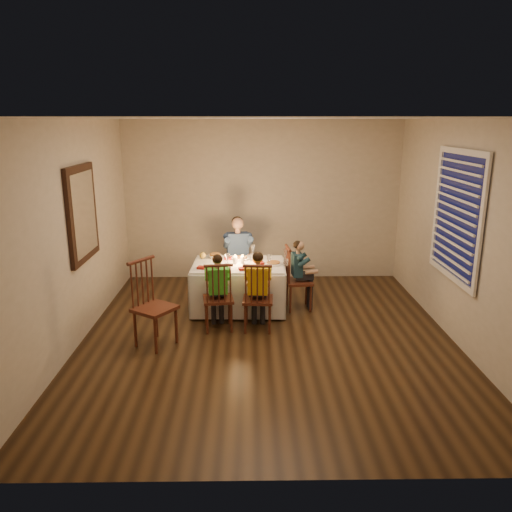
{
  "coord_description": "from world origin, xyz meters",
  "views": [
    {
      "loc": [
        -0.22,
        -5.62,
        2.58
      ],
      "look_at": [
        -0.14,
        0.15,
        1.0
      ],
      "focal_mm": 35.0,
      "sensor_mm": 36.0,
      "label": 1
    }
  ],
  "objects_px": {
    "chair_end": "(298,308)",
    "child_teal": "(298,308)",
    "dining_table": "(239,277)",
    "chair_adult": "(238,293)",
    "chair_near_left": "(219,329)",
    "serving_bowl": "(215,256)",
    "child_green": "(219,329)",
    "child_yellow": "(258,329)",
    "chair_near_right": "(258,329)",
    "chair_extra": "(157,345)",
    "adult": "(238,293)"
  },
  "relations": [
    {
      "from": "chair_adult",
      "to": "child_yellow",
      "type": "relative_size",
      "value": 0.88
    },
    {
      "from": "child_yellow",
      "to": "serving_bowl",
      "type": "height_order",
      "value": "serving_bowl"
    },
    {
      "from": "chair_adult",
      "to": "serving_bowl",
      "type": "bearing_deg",
      "value": -138.02
    },
    {
      "from": "chair_end",
      "to": "child_green",
      "type": "distance_m",
      "value": 1.29
    },
    {
      "from": "chair_end",
      "to": "serving_bowl",
      "type": "xyz_separation_m",
      "value": [
        -1.19,
        0.29,
        0.69
      ]
    },
    {
      "from": "chair_end",
      "to": "serving_bowl",
      "type": "distance_m",
      "value": 1.4
    },
    {
      "from": "chair_extra",
      "to": "child_green",
      "type": "height_order",
      "value": "chair_extra"
    },
    {
      "from": "child_green",
      "to": "serving_bowl",
      "type": "bearing_deg",
      "value": -92.03
    },
    {
      "from": "chair_near_left",
      "to": "serving_bowl",
      "type": "xyz_separation_m",
      "value": [
        -0.1,
        0.98,
        0.69
      ]
    },
    {
      "from": "chair_adult",
      "to": "child_green",
      "type": "distance_m",
      "value": 1.39
    },
    {
      "from": "chair_near_right",
      "to": "serving_bowl",
      "type": "xyz_separation_m",
      "value": [
        -0.6,
        1.01,
        0.69
      ]
    },
    {
      "from": "chair_adult",
      "to": "chair_end",
      "type": "bearing_deg",
      "value": -46.61
    },
    {
      "from": "chair_adult",
      "to": "child_teal",
      "type": "bearing_deg",
      "value": -46.61
    },
    {
      "from": "chair_end",
      "to": "child_teal",
      "type": "relative_size",
      "value": 0.92
    },
    {
      "from": "dining_table",
      "to": "chair_near_right",
      "type": "relative_size",
      "value": 1.44
    },
    {
      "from": "child_green",
      "to": "child_teal",
      "type": "bearing_deg",
      "value": -155.04
    },
    {
      "from": "chair_end",
      "to": "child_teal",
      "type": "bearing_deg",
      "value": -0.0
    },
    {
      "from": "dining_table",
      "to": "child_teal",
      "type": "relative_size",
      "value": 1.32
    },
    {
      "from": "child_yellow",
      "to": "serving_bowl",
      "type": "bearing_deg",
      "value": -56.09
    },
    {
      "from": "chair_near_left",
      "to": "chair_adult",
      "type": "bearing_deg",
      "value": -106.95
    },
    {
      "from": "chair_extra",
      "to": "chair_end",
      "type": "bearing_deg",
      "value": -22.94
    },
    {
      "from": "chair_adult",
      "to": "chair_near_right",
      "type": "xyz_separation_m",
      "value": [
        0.28,
        -1.4,
        0.0
      ]
    },
    {
      "from": "dining_table",
      "to": "child_green",
      "type": "xyz_separation_m",
      "value": [
        -0.25,
        -0.69,
        -0.47
      ]
    },
    {
      "from": "chair_adult",
      "to": "chair_end",
      "type": "xyz_separation_m",
      "value": [
        0.86,
        -0.68,
        0.0
      ]
    },
    {
      "from": "adult",
      "to": "serving_bowl",
      "type": "bearing_deg",
      "value": -138.02
    },
    {
      "from": "child_yellow",
      "to": "child_teal",
      "type": "bearing_deg",
      "value": -125.73
    },
    {
      "from": "chair_extra",
      "to": "adult",
      "type": "height_order",
      "value": "adult"
    },
    {
      "from": "chair_near_left",
      "to": "child_green",
      "type": "xyz_separation_m",
      "value": [
        0.0,
        0.0,
        0.0
      ]
    },
    {
      "from": "chair_near_left",
      "to": "chair_end",
      "type": "xyz_separation_m",
      "value": [
        1.09,
        0.7,
        0.0
      ]
    },
    {
      "from": "chair_extra",
      "to": "adult",
      "type": "bearing_deg",
      "value": 7.24
    },
    {
      "from": "child_green",
      "to": "serving_bowl",
      "type": "height_order",
      "value": "serving_bowl"
    },
    {
      "from": "chair_adult",
      "to": "chair_extra",
      "type": "xyz_separation_m",
      "value": [
        -0.93,
        -1.84,
        0.0
      ]
    },
    {
      "from": "chair_near_left",
      "to": "child_yellow",
      "type": "relative_size",
      "value": 0.88
    },
    {
      "from": "child_teal",
      "to": "child_green",
      "type": "bearing_deg",
      "value": 117.52
    },
    {
      "from": "child_teal",
      "to": "chair_near_left",
      "type": "bearing_deg",
      "value": 117.52
    },
    {
      "from": "serving_bowl",
      "to": "child_green",
      "type": "bearing_deg",
      "value": -84.35
    },
    {
      "from": "chair_end",
      "to": "child_teal",
      "type": "height_order",
      "value": "child_teal"
    },
    {
      "from": "adult",
      "to": "chair_near_left",
      "type": "bearing_deg",
      "value": -107.84
    },
    {
      "from": "chair_near_left",
      "to": "chair_extra",
      "type": "relative_size",
      "value": 0.88
    },
    {
      "from": "dining_table",
      "to": "child_yellow",
      "type": "xyz_separation_m",
      "value": [
        0.25,
        -0.72,
        -0.47
      ]
    },
    {
      "from": "child_teal",
      "to": "serving_bowl",
      "type": "height_order",
      "value": "serving_bowl"
    },
    {
      "from": "chair_adult",
      "to": "adult",
      "type": "height_order",
      "value": "adult"
    },
    {
      "from": "dining_table",
      "to": "child_teal",
      "type": "xyz_separation_m",
      "value": [
        0.84,
        0.01,
        -0.47
      ]
    },
    {
      "from": "child_teal",
      "to": "child_yellow",
      "type": "bearing_deg",
      "value": 135.84
    },
    {
      "from": "dining_table",
      "to": "chair_adult",
      "type": "bearing_deg",
      "value": 93.26
    },
    {
      "from": "chair_end",
      "to": "adult",
      "type": "height_order",
      "value": "adult"
    },
    {
      "from": "dining_table",
      "to": "chair_extra",
      "type": "xyz_separation_m",
      "value": [
        -0.96,
        -1.15,
        -0.47
      ]
    },
    {
      "from": "chair_near_right",
      "to": "adult",
      "type": "relative_size",
      "value": 0.76
    },
    {
      "from": "child_green",
      "to": "dining_table",
      "type": "bearing_deg",
      "value": -117.38
    },
    {
      "from": "chair_near_right",
      "to": "child_yellow",
      "type": "relative_size",
      "value": 0.88
    }
  ]
}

